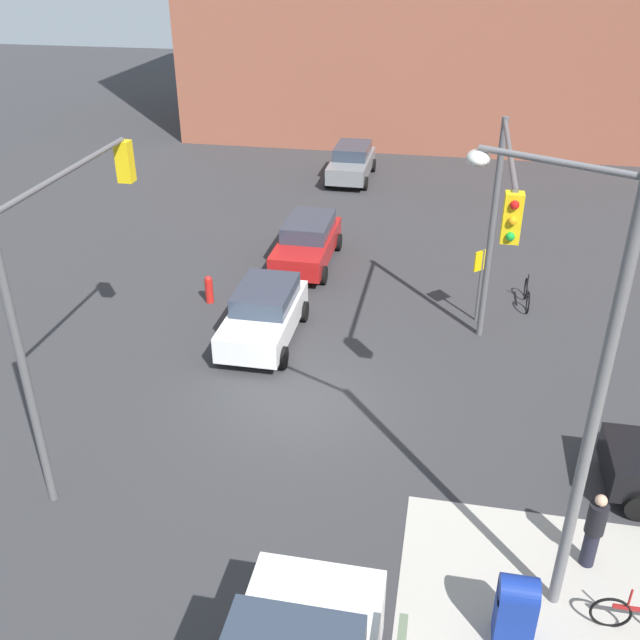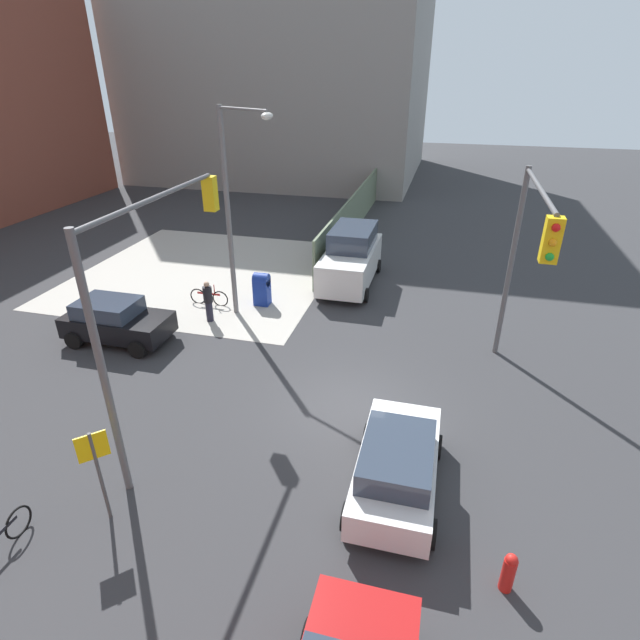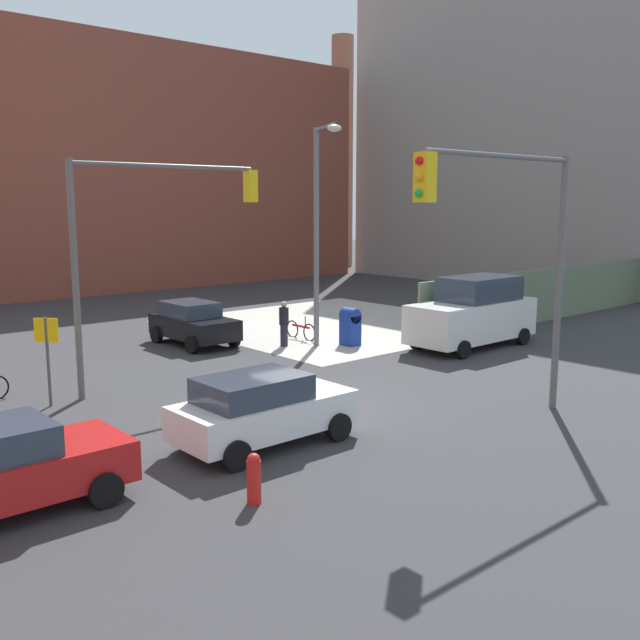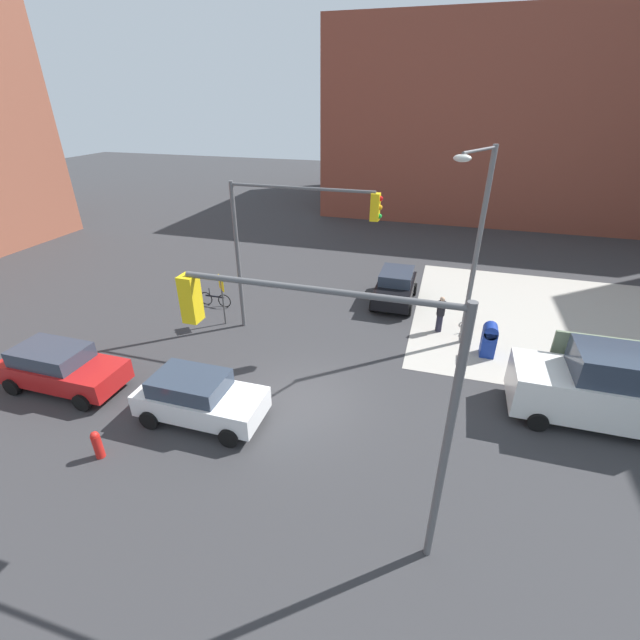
{
  "view_description": "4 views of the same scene",
  "coord_description": "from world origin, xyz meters",
  "px_view_note": "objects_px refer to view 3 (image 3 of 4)",
  "views": [
    {
      "loc": [
        14.81,
        3.33,
        10.69
      ],
      "look_at": [
        -0.1,
        0.44,
        2.42
      ],
      "focal_mm": 40.0,
      "sensor_mm": 36.0,
      "label": 1
    },
    {
      "loc": [
        -12.06,
        -2.26,
        9.16
      ],
      "look_at": [
        0.03,
        0.85,
        2.81
      ],
      "focal_mm": 28.0,
      "sensor_mm": 36.0,
      "label": 2
    },
    {
      "loc": [
        -12.12,
        -14.08,
        5.36
      ],
      "look_at": [
        1.55,
        1.45,
        1.93
      ],
      "focal_mm": 40.0,
      "sensor_mm": 36.0,
      "label": 3
    },
    {
      "loc": [
        3.9,
        -11.29,
        9.5
      ],
      "look_at": [
        0.26,
        0.91,
        2.8
      ],
      "focal_mm": 24.0,
      "sensor_mm": 36.0,
      "label": 4
    }
  ],
  "objects_px": {
    "smokestack": "(342,154)",
    "hatchback_black": "(193,323)",
    "van_white_delivery": "(473,313)",
    "traffic_signal_nw_corner": "(154,226)",
    "pedestrian_crossing": "(284,323)",
    "street_lamp_corner": "(319,220)",
    "traffic_signal_se_corner": "(513,233)",
    "bicycle_leaning_on_fence": "(301,330)",
    "fire_hydrant": "(254,477)",
    "hatchback_white": "(262,409)",
    "mailbox_blue": "(350,325)"
  },
  "relations": [
    {
      "from": "mailbox_blue",
      "to": "hatchback_white",
      "type": "height_order",
      "value": "hatchback_white"
    },
    {
      "from": "hatchback_black",
      "to": "bicycle_leaning_on_fence",
      "type": "bearing_deg",
      "value": -26.54
    },
    {
      "from": "hatchback_black",
      "to": "pedestrian_crossing",
      "type": "relative_size",
      "value": 2.24
    },
    {
      "from": "smokestack",
      "to": "van_white_delivery",
      "type": "xyz_separation_m",
      "value": [
        -19.65,
        -28.2,
        -8.02
      ]
    },
    {
      "from": "van_white_delivery",
      "to": "smokestack",
      "type": "bearing_deg",
      "value": 55.13
    },
    {
      "from": "traffic_signal_se_corner",
      "to": "mailbox_blue",
      "type": "bearing_deg",
      "value": 67.73
    },
    {
      "from": "hatchback_black",
      "to": "bicycle_leaning_on_fence",
      "type": "xyz_separation_m",
      "value": [
        3.75,
        -1.88,
        -0.49
      ]
    },
    {
      "from": "traffic_signal_nw_corner",
      "to": "hatchback_white",
      "type": "xyz_separation_m",
      "value": [
        -0.91,
        -6.3,
        -3.83
      ]
    },
    {
      "from": "bicycle_leaning_on_fence",
      "to": "van_white_delivery",
      "type": "bearing_deg",
      "value": -54.31
    },
    {
      "from": "traffic_signal_se_corner",
      "to": "traffic_signal_nw_corner",
      "type": "bearing_deg",
      "value": 116.17
    },
    {
      "from": "smokestack",
      "to": "van_white_delivery",
      "type": "bearing_deg",
      "value": -124.87
    },
    {
      "from": "smokestack",
      "to": "fire_hydrant",
      "type": "distance_m",
      "value": 49.11
    },
    {
      "from": "traffic_signal_nw_corner",
      "to": "hatchback_black",
      "type": "distance_m",
      "value": 7.16
    },
    {
      "from": "van_white_delivery",
      "to": "bicycle_leaning_on_fence",
      "type": "distance_m",
      "value": 6.71
    },
    {
      "from": "van_white_delivery",
      "to": "pedestrian_crossing",
      "type": "height_order",
      "value": "van_white_delivery"
    },
    {
      "from": "mailbox_blue",
      "to": "van_white_delivery",
      "type": "distance_m",
      "value": 4.61
    },
    {
      "from": "traffic_signal_nw_corner",
      "to": "pedestrian_crossing",
      "type": "relative_size",
      "value": 3.81
    },
    {
      "from": "street_lamp_corner",
      "to": "hatchback_black",
      "type": "xyz_separation_m",
      "value": [
        -3.19,
        3.6,
        -3.86
      ]
    },
    {
      "from": "mailbox_blue",
      "to": "bicycle_leaning_on_fence",
      "type": "bearing_deg",
      "value": 105.28
    },
    {
      "from": "smokestack",
      "to": "fire_hydrant",
      "type": "bearing_deg",
      "value": -134.94
    },
    {
      "from": "fire_hydrant",
      "to": "bicycle_leaning_on_fence",
      "type": "relative_size",
      "value": 0.54
    },
    {
      "from": "street_lamp_corner",
      "to": "hatchback_black",
      "type": "relative_size",
      "value": 2.09
    },
    {
      "from": "traffic_signal_se_corner",
      "to": "bicycle_leaning_on_fence",
      "type": "xyz_separation_m",
      "value": [
        3.29,
        11.7,
        -4.3
      ]
    },
    {
      "from": "smokestack",
      "to": "pedestrian_crossing",
      "type": "height_order",
      "value": "smokestack"
    },
    {
      "from": "hatchback_black",
      "to": "hatchback_white",
      "type": "xyz_separation_m",
      "value": [
        -4.87,
        -10.87,
        0.0
      ]
    },
    {
      "from": "smokestack",
      "to": "fire_hydrant",
      "type": "xyz_separation_m",
      "value": [
        -34.12,
        -34.2,
        -8.82
      ]
    },
    {
      "from": "traffic_signal_nw_corner",
      "to": "pedestrian_crossing",
      "type": "bearing_deg",
      "value": 17.58
    },
    {
      "from": "mailbox_blue",
      "to": "van_white_delivery",
      "type": "relative_size",
      "value": 0.26
    },
    {
      "from": "traffic_signal_se_corner",
      "to": "bicycle_leaning_on_fence",
      "type": "relative_size",
      "value": 3.71
    },
    {
      "from": "street_lamp_corner",
      "to": "hatchback_white",
      "type": "bearing_deg",
      "value": -137.96
    },
    {
      "from": "fire_hydrant",
      "to": "hatchback_black",
      "type": "bearing_deg",
      "value": 62.72
    },
    {
      "from": "traffic_signal_se_corner",
      "to": "bicycle_leaning_on_fence",
      "type": "distance_m",
      "value": 12.89
    },
    {
      "from": "hatchback_black",
      "to": "van_white_delivery",
      "type": "xyz_separation_m",
      "value": [
        7.63,
        -7.27,
        0.44
      ]
    },
    {
      "from": "hatchback_white",
      "to": "van_white_delivery",
      "type": "relative_size",
      "value": 0.76
    },
    {
      "from": "hatchback_white",
      "to": "bicycle_leaning_on_fence",
      "type": "height_order",
      "value": "hatchback_white"
    },
    {
      "from": "traffic_signal_se_corner",
      "to": "mailbox_blue",
      "type": "xyz_separation_m",
      "value": [
        3.89,
        9.5,
        -3.88
      ]
    },
    {
      "from": "smokestack",
      "to": "hatchback_black",
      "type": "xyz_separation_m",
      "value": [
        -27.28,
        -20.93,
        -8.46
      ]
    },
    {
      "from": "smokestack",
      "to": "bicycle_leaning_on_fence",
      "type": "bearing_deg",
      "value": -135.89
    },
    {
      "from": "van_white_delivery",
      "to": "pedestrian_crossing",
      "type": "bearing_deg",
      "value": 138.31
    },
    {
      "from": "mailbox_blue",
      "to": "pedestrian_crossing",
      "type": "xyz_separation_m",
      "value": [
        -2.0,
        1.5,
        0.12
      ]
    },
    {
      "from": "hatchback_black",
      "to": "pedestrian_crossing",
      "type": "xyz_separation_m",
      "value": [
        2.35,
        -2.57,
        0.05
      ]
    },
    {
      "from": "traffic_signal_se_corner",
      "to": "fire_hydrant",
      "type": "relative_size",
      "value": 6.91
    },
    {
      "from": "smokestack",
      "to": "traffic_signal_nw_corner",
      "type": "xyz_separation_m",
      "value": [
        -31.24,
        -25.5,
        -4.63
      ]
    },
    {
      "from": "traffic_signal_se_corner",
      "to": "mailbox_blue",
      "type": "height_order",
      "value": "traffic_signal_se_corner"
    },
    {
      "from": "hatchback_black",
      "to": "van_white_delivery",
      "type": "distance_m",
      "value": 10.55
    },
    {
      "from": "smokestack",
      "to": "bicycle_leaning_on_fence",
      "type": "relative_size",
      "value": 10.63
    },
    {
      "from": "street_lamp_corner",
      "to": "hatchback_black",
      "type": "bearing_deg",
      "value": 131.51
    },
    {
      "from": "smokestack",
      "to": "bicycle_leaning_on_fence",
      "type": "height_order",
      "value": "smokestack"
    },
    {
      "from": "fire_hydrant",
      "to": "pedestrian_crossing",
      "type": "bearing_deg",
      "value": 49.31
    },
    {
      "from": "smokestack",
      "to": "street_lamp_corner",
      "type": "relative_size",
      "value": 2.33
    }
  ]
}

